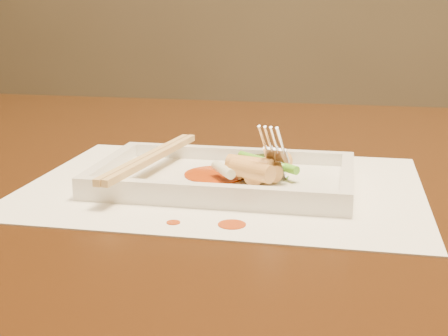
% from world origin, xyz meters
% --- Properties ---
extents(table, '(1.40, 0.90, 0.75)m').
position_xyz_m(table, '(0.00, 0.00, 0.65)').
color(table, black).
rests_on(table, ground).
extents(placemat, '(0.40, 0.30, 0.00)m').
position_xyz_m(placemat, '(0.03, -0.11, 0.75)').
color(placemat, white).
rests_on(placemat, table).
extents(sauce_splatter_a, '(0.02, 0.02, 0.00)m').
position_xyz_m(sauce_splatter_a, '(0.06, -0.22, 0.75)').
color(sauce_splatter_a, '#AE3305').
rests_on(sauce_splatter_a, placemat).
extents(sauce_splatter_b, '(0.01, 0.01, 0.00)m').
position_xyz_m(sauce_splatter_b, '(0.01, -0.23, 0.75)').
color(sauce_splatter_b, '#AE3305').
rests_on(sauce_splatter_b, placemat).
extents(plate_base, '(0.26, 0.16, 0.01)m').
position_xyz_m(plate_base, '(0.03, -0.11, 0.76)').
color(plate_base, white).
rests_on(plate_base, placemat).
extents(plate_rim_far, '(0.26, 0.01, 0.01)m').
position_xyz_m(plate_rim_far, '(0.03, -0.03, 0.77)').
color(plate_rim_far, white).
rests_on(plate_rim_far, plate_base).
extents(plate_rim_near, '(0.26, 0.01, 0.01)m').
position_xyz_m(plate_rim_near, '(0.03, -0.18, 0.77)').
color(plate_rim_near, white).
rests_on(plate_rim_near, plate_base).
extents(plate_rim_left, '(0.01, 0.14, 0.01)m').
position_xyz_m(plate_rim_left, '(-0.09, -0.11, 0.77)').
color(plate_rim_left, white).
rests_on(plate_rim_left, plate_base).
extents(plate_rim_right, '(0.01, 0.14, 0.01)m').
position_xyz_m(plate_rim_right, '(0.16, -0.11, 0.77)').
color(plate_rim_right, white).
rests_on(plate_rim_right, plate_base).
extents(veg_piece, '(0.05, 0.05, 0.01)m').
position_xyz_m(veg_piece, '(0.07, -0.07, 0.77)').
color(veg_piece, black).
rests_on(veg_piece, plate_base).
extents(scallion_white, '(0.03, 0.04, 0.01)m').
position_xyz_m(scallion_white, '(0.04, -0.12, 0.77)').
color(scallion_white, '#EAEACC').
rests_on(scallion_white, plate_base).
extents(scallion_green, '(0.07, 0.06, 0.01)m').
position_xyz_m(scallion_green, '(0.08, -0.09, 0.77)').
color(scallion_green, '#48A81B').
rests_on(scallion_green, plate_base).
extents(chopstick_a, '(0.04, 0.21, 0.01)m').
position_xyz_m(chopstick_a, '(-0.05, -0.11, 0.78)').
color(chopstick_a, tan).
rests_on(chopstick_a, plate_rim_near).
extents(chopstick_b, '(0.04, 0.21, 0.01)m').
position_xyz_m(chopstick_b, '(-0.04, -0.11, 0.78)').
color(chopstick_b, tan).
rests_on(chopstick_b, plate_rim_near).
extents(fork, '(0.09, 0.10, 0.14)m').
position_xyz_m(fork, '(0.10, -0.09, 0.83)').
color(fork, silver).
rests_on(fork, plate_base).
extents(sauce_blob_0, '(0.07, 0.07, 0.00)m').
position_xyz_m(sauce_blob_0, '(0.03, -0.10, 0.76)').
color(sauce_blob_0, '#AE3305').
rests_on(sauce_blob_0, plate_base).
extents(rice_cake_0, '(0.04, 0.04, 0.02)m').
position_xyz_m(rice_cake_0, '(0.07, -0.11, 0.77)').
color(rice_cake_0, '#EBBE6D').
rests_on(rice_cake_0, plate_base).
extents(rice_cake_1, '(0.04, 0.04, 0.02)m').
position_xyz_m(rice_cake_1, '(0.07, -0.10, 0.77)').
color(rice_cake_1, '#EBBE6D').
rests_on(rice_cake_1, plate_base).
extents(rice_cake_2, '(0.05, 0.03, 0.02)m').
position_xyz_m(rice_cake_2, '(0.06, -0.12, 0.78)').
color(rice_cake_2, '#EBBE6D').
rests_on(rice_cake_2, plate_base).
extents(rice_cake_3, '(0.04, 0.05, 0.02)m').
position_xyz_m(rice_cake_3, '(0.08, -0.08, 0.77)').
color(rice_cake_3, '#EBBE6D').
rests_on(rice_cake_3, plate_base).
extents(rice_cake_4, '(0.02, 0.04, 0.02)m').
position_xyz_m(rice_cake_4, '(0.07, -0.12, 0.77)').
color(rice_cake_4, '#EBBE6D').
rests_on(rice_cake_4, plate_base).
extents(rice_cake_5, '(0.05, 0.04, 0.02)m').
position_xyz_m(rice_cake_5, '(0.07, -0.13, 0.78)').
color(rice_cake_5, '#EBBE6D').
rests_on(rice_cake_5, plate_base).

